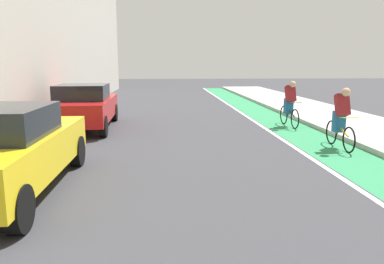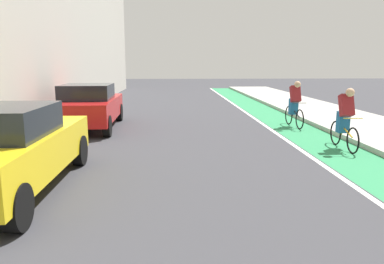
% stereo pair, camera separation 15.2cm
% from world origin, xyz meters
% --- Properties ---
extents(ground_plane, '(85.42, 85.42, 0.00)m').
position_xyz_m(ground_plane, '(0.00, 15.41, 0.00)').
color(ground_plane, '#38383D').
extents(bike_lane_paint, '(1.60, 38.83, 0.00)m').
position_xyz_m(bike_lane_paint, '(3.69, 17.41, 0.00)').
color(bike_lane_paint, '#2D8451').
rests_on(bike_lane_paint, ground).
extents(lane_divider_stripe, '(0.12, 38.83, 0.00)m').
position_xyz_m(lane_divider_stripe, '(2.79, 17.41, 0.00)').
color(lane_divider_stripe, white).
rests_on(lane_divider_stripe, ground).
extents(sidewalk_right, '(3.40, 38.83, 0.14)m').
position_xyz_m(sidewalk_right, '(6.19, 17.41, 0.07)').
color(sidewalk_right, '#A8A59E').
rests_on(sidewalk_right, ground).
extents(parked_sedan_yellow_cab, '(1.90, 4.43, 1.53)m').
position_xyz_m(parked_sedan_yellow_cab, '(-3.44, 9.34, 0.79)').
color(parked_sedan_yellow_cab, yellow).
rests_on(parked_sedan_yellow_cab, ground).
extents(parked_sedan_red, '(2.00, 4.47, 1.53)m').
position_xyz_m(parked_sedan_red, '(-3.44, 15.87, 0.79)').
color(parked_sedan_red, red).
rests_on(parked_sedan_red, ground).
extents(cyclist_trailing, '(0.48, 1.72, 1.61)m').
position_xyz_m(cyclist_trailing, '(3.94, 12.32, 0.81)').
color(cyclist_trailing, black).
rests_on(cyclist_trailing, ground).
extents(cyclist_far, '(0.48, 1.74, 1.62)m').
position_xyz_m(cyclist_far, '(3.75, 15.86, 0.85)').
color(cyclist_far, black).
rests_on(cyclist_far, ground).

